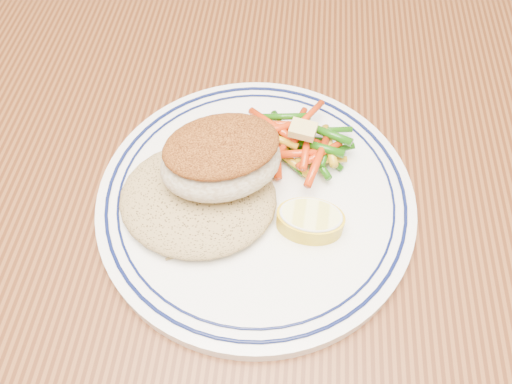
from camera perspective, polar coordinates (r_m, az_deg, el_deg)
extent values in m
cube|color=#47210E|center=(0.48, -0.98, -1.95)|extent=(1.50, 0.90, 0.04)
cylinder|color=white|center=(0.45, 0.00, -0.88)|extent=(0.28, 0.28, 0.01)
torus|color=#0A113F|center=(0.44, 0.00, -0.29)|extent=(0.27, 0.27, 0.00)
torus|color=#0A113F|center=(0.44, 0.00, -0.29)|extent=(0.25, 0.25, 0.00)
ellipsoid|color=olive|center=(0.43, -6.67, -0.45)|extent=(0.14, 0.12, 0.03)
ellipsoid|color=beige|center=(0.42, -4.01, 3.38)|extent=(0.12, 0.10, 0.04)
ellipsoid|color=brown|center=(0.40, -3.99, 5.29)|extent=(0.11, 0.10, 0.02)
cylinder|color=#19520A|center=(0.47, 4.80, 5.02)|extent=(0.06, 0.02, 0.01)
cylinder|color=#19520A|center=(0.48, 4.50, 6.25)|extent=(0.06, 0.01, 0.01)
cylinder|color=#19520A|center=(0.47, 7.67, 4.34)|extent=(0.04, 0.03, 0.01)
cylinder|color=#19520A|center=(0.48, 3.10, 7.22)|extent=(0.03, 0.05, 0.01)
cylinder|color=#C29214|center=(0.46, 3.77, 3.76)|extent=(0.04, 0.04, 0.01)
cylinder|color=#19520A|center=(0.46, 3.27, 3.99)|extent=(0.04, 0.04, 0.01)
cylinder|color=red|center=(0.46, 2.37, 4.70)|extent=(0.01, 0.06, 0.01)
cylinder|color=#19520A|center=(0.46, 6.86, 3.80)|extent=(0.03, 0.05, 0.01)
cylinder|color=#C29214|center=(0.45, 1.99, 3.09)|extent=(0.03, 0.05, 0.01)
cylinder|color=#C29214|center=(0.46, 7.44, 3.62)|extent=(0.05, 0.01, 0.01)
cylinder|color=red|center=(0.48, 4.45, 6.64)|extent=(0.05, 0.02, 0.01)
cylinder|color=#19520A|center=(0.48, 7.81, 7.01)|extent=(0.05, 0.01, 0.01)
cylinder|color=#19520A|center=(0.47, 8.08, 4.85)|extent=(0.02, 0.05, 0.01)
cylinder|color=#19520A|center=(0.46, 8.47, 4.65)|extent=(0.05, 0.02, 0.01)
cylinder|color=#C29214|center=(0.47, 8.41, 5.26)|extent=(0.02, 0.05, 0.01)
cylinder|color=red|center=(0.47, 4.24, 7.05)|extent=(0.03, 0.06, 0.01)
cylinder|color=#19520A|center=(0.47, 2.14, 6.84)|extent=(0.05, 0.02, 0.01)
cylinder|color=red|center=(0.48, 2.91, 7.78)|extent=(0.05, 0.01, 0.01)
cylinder|color=#C29214|center=(0.46, 2.03, 6.28)|extent=(0.05, 0.03, 0.01)
cylinder|color=red|center=(0.45, 5.74, 4.46)|extent=(0.05, 0.02, 0.01)
cylinder|color=#19520A|center=(0.48, 3.19, 8.60)|extent=(0.05, 0.01, 0.01)
cylinder|color=red|center=(0.47, 2.00, 7.58)|extent=(0.05, 0.05, 0.01)
cylinder|color=#19520A|center=(0.46, 7.29, 5.10)|extent=(0.05, 0.02, 0.01)
cylinder|color=red|center=(0.45, 7.23, 4.26)|extent=(0.04, 0.03, 0.01)
cylinder|color=red|center=(0.45, 5.77, 5.15)|extent=(0.01, 0.06, 0.01)
cylinder|color=red|center=(0.44, 7.02, 3.53)|extent=(0.02, 0.06, 0.01)
cylinder|color=red|center=(0.48, 5.97, 8.61)|extent=(0.03, 0.05, 0.01)
cylinder|color=#19520A|center=(0.46, 8.28, 6.62)|extent=(0.05, 0.03, 0.01)
cylinder|color=red|center=(0.47, 2.87, 7.33)|extent=(0.05, 0.04, 0.02)
cube|color=#E1C66E|center=(0.45, 5.40, 7.10)|extent=(0.03, 0.02, 0.01)
torus|color=white|center=(0.41, 6.31, -2.62)|extent=(0.06, 0.06, 0.00)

